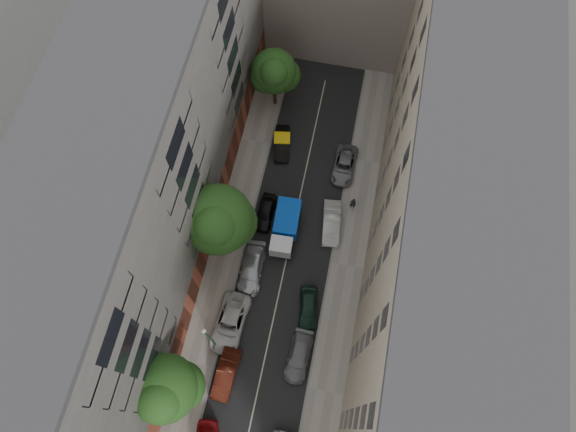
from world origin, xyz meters
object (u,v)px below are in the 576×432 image
(car_right_3, at_px, (331,223))
(tree_mid, at_px, (219,222))
(car_left_4, at_px, (265,212))
(car_left_5, at_px, (282,143))
(pedestrian, at_px, (353,203))
(car_left_2, at_px, (230,323))
(lamp_post, at_px, (209,337))
(car_left_3, at_px, (252,269))
(car_left_1, at_px, (226,374))
(car_right_4, at_px, (344,165))
(tarp_truck, at_px, (286,227))
(car_right_1, at_px, (299,357))
(car_right_2, at_px, (308,308))
(tree_far, at_px, (275,73))
(tree_near, at_px, (165,390))

(car_right_3, distance_m, tree_mid, 11.35)
(car_left_4, distance_m, car_left_5, 7.57)
(car_right_3, bearing_deg, tree_mid, -162.94)
(car_left_5, bearing_deg, pedestrian, -43.12)
(car_left_2, distance_m, lamp_post, 4.30)
(car_right_3, height_order, pedestrian, pedestrian)
(car_left_2, bearing_deg, car_left_5, 91.08)
(car_left_4, relative_size, tree_mid, 0.41)
(car_left_3, xyz_separation_m, lamp_post, (-1.48, -7.06, 3.78))
(car_left_2, bearing_deg, car_left_3, 85.45)
(car_left_1, bearing_deg, car_left_3, 92.94)
(car_left_5, xyz_separation_m, car_right_4, (6.40, -1.17, -0.03))
(tarp_truck, xyz_separation_m, car_left_1, (-2.20, -13.47, -0.62))
(tarp_truck, relative_size, car_left_3, 1.07)
(car_right_1, distance_m, car_right_2, 4.20)
(tarp_truck, height_order, tree_far, tree_far)
(car_left_2, relative_size, pedestrian, 3.17)
(car_left_2, distance_m, car_left_4, 10.71)
(tree_far, distance_m, lamp_post, 25.05)
(car_left_2, height_order, lamp_post, lamp_post)
(tarp_truck, height_order, car_right_4, tarp_truck)
(car_left_1, xyz_separation_m, car_left_2, (-0.70, 4.11, 0.04))
(tarp_truck, distance_m, car_left_2, 9.82)
(car_left_3, relative_size, car_left_5, 1.23)
(tarp_truck, relative_size, car_right_2, 1.33)
(car_left_5, relative_size, car_right_3, 0.90)
(tarp_truck, distance_m, car_right_2, 7.51)
(car_left_1, xyz_separation_m, car_right_2, (5.60, 6.80, -0.03))
(car_left_4, xyz_separation_m, car_right_3, (6.21, 0.20, 0.07))
(car_right_3, bearing_deg, tree_near, -126.07)
(tarp_truck, bearing_deg, car_left_1, -101.73)
(tree_far, bearing_deg, car_left_5, -70.48)
(car_left_3, bearing_deg, lamp_post, -104.04)
(pedestrian, bearing_deg, car_right_4, -72.03)
(car_right_1, distance_m, tree_mid, 13.11)
(car_right_3, relative_size, tree_far, 0.60)
(car_left_4, xyz_separation_m, pedestrian, (7.83, 2.42, 0.34))
(car_right_2, xyz_separation_m, car_right_4, (0.80, 14.40, -0.05))
(car_left_3, bearing_deg, car_left_5, 87.76)
(car_right_2, xyz_separation_m, lamp_post, (-7.08, -4.66, 3.82))
(tree_far, bearing_deg, car_right_4, -36.40)
(car_left_3, xyz_separation_m, pedestrian, (7.83, 8.02, 0.29))
(car_left_1, xyz_separation_m, car_left_3, (0.00, 9.20, 0.00))
(car_left_2, bearing_deg, lamp_post, -108.21)
(car_right_1, distance_m, tree_near, 11.55)
(tarp_truck, xyz_separation_m, tree_far, (-3.90, 13.71, 3.73))
(car_left_4, distance_m, tree_near, 18.29)
(car_left_3, xyz_separation_m, tree_mid, (-2.74, 1.72, 5.66))
(car_left_2, xyz_separation_m, car_left_3, (0.70, 5.09, -0.03))
(tree_far, bearing_deg, car_right_1, -73.45)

